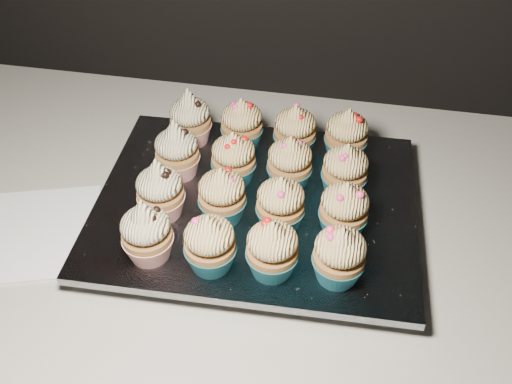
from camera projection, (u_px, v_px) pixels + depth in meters
The scene contains 21 objects.
cabinet at pixel (169, 359), 1.17m from camera, with size 2.40×0.60×0.86m, color black.
worktop at pixel (138, 202), 0.86m from camera, with size 2.44×0.64×0.04m, color beige.
napkin at pixel (34, 233), 0.78m from camera, with size 0.17×0.17×0.00m, color white.
baking_tray at pixel (256, 212), 0.80m from camera, with size 0.40×0.31×0.02m, color black.
foil_lining at pixel (256, 204), 0.79m from camera, with size 0.44×0.34×0.01m, color silver.
cupcake_0 at pixel (147, 232), 0.69m from camera, with size 0.06×0.06×0.10m.
cupcake_1 at pixel (210, 244), 0.68m from camera, with size 0.06×0.06×0.08m.
cupcake_2 at pixel (272, 249), 0.67m from camera, with size 0.06×0.06×0.08m.
cupcake_3 at pixel (339, 255), 0.66m from camera, with size 0.06×0.06×0.08m.
cupcake_4 at pixel (160, 191), 0.74m from camera, with size 0.06×0.06×0.10m.
cupcake_5 at pixel (222, 196), 0.74m from camera, with size 0.06×0.06×0.08m.
cupcake_6 at pixel (280, 204), 0.72m from camera, with size 0.06×0.06×0.08m.
cupcake_7 at pixel (344, 210), 0.72m from camera, with size 0.06×0.06×0.08m.
cupcake_8 at pixel (177, 151), 0.80m from camera, with size 0.06×0.06×0.10m.
cupcake_9 at pixel (234, 159), 0.79m from camera, with size 0.06×0.06×0.08m.
cupcake_10 at pixel (290, 163), 0.78m from camera, with size 0.06×0.06×0.08m.
cupcake_11 at pixel (345, 171), 0.77m from camera, with size 0.06×0.06×0.08m.
cupcake_12 at pixel (190, 119), 0.85m from camera, with size 0.06×0.06×0.10m.
cupcake_13 at pixel (242, 125), 0.85m from camera, with size 0.06×0.06×0.08m.
cupcake_14 at pixel (295, 131), 0.84m from camera, with size 0.06×0.06×0.08m.
cupcake_15 at pixel (346, 135), 0.83m from camera, with size 0.06×0.06×0.08m.
Camera 1 is at (0.29, 1.13, 1.48)m, focal length 40.00 mm.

